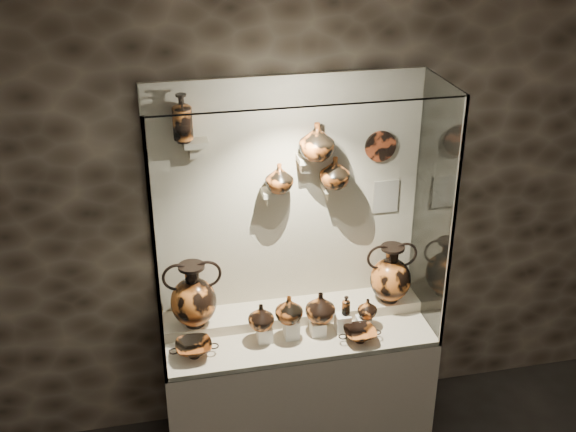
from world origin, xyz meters
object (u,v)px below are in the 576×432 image
object	(u,v)px
jug_e	(367,308)
lekythos_small	(346,304)
kylix_left	(194,348)
ovoid_vase_c	(335,172)
jug_b	(289,309)
kylix_right	(360,334)
ovoid_vase_b	(317,141)
amphora_left	(193,295)
amphora_right	(391,273)
lekythos_tall	(182,116)
jug_a	(261,316)
jug_c	(320,307)
ovoid_vase_a	(279,178)

from	to	relation	value
jug_e	lekythos_small	world-z (taller)	lekythos_small
kylix_left	ovoid_vase_c	size ratio (longest dim) A/B	1.45
jug_e	jug_b	bearing A→B (deg)	158.04
kylix_left	kylix_right	distance (m)	1.02
jug_e	ovoid_vase_b	size ratio (longest dim) A/B	0.58
amphora_left	amphora_right	size ratio (longest dim) A/B	1.07
kylix_left	lekythos_tall	world-z (taller)	lekythos_tall
jug_a	jug_b	bearing A→B (deg)	19.14
jug_c	kylix_left	size ratio (longest dim) A/B	0.70
lekythos_small	jug_b	bearing A→B (deg)	-170.54
kylix_right	ovoid_vase_a	world-z (taller)	ovoid_vase_a
kylix_left	jug_a	bearing A→B (deg)	24.73
jug_e	ovoid_vase_a	distance (m)	1.01
lekythos_tall	ovoid_vase_b	size ratio (longest dim) A/B	1.39
jug_c	lekythos_tall	distance (m)	1.44
jug_a	ovoid_vase_a	xyz separation A→B (m)	(0.17, 0.26, 0.79)
jug_a	kylix_left	xyz separation A→B (m)	(-0.42, -0.06, -0.13)
amphora_right	ovoid_vase_a	distance (m)	1.01
amphora_right	ovoid_vase_c	bearing A→B (deg)	169.65
amphora_left	jug_c	distance (m)	0.79
jug_b	jug_e	bearing A→B (deg)	-14.37
jug_e	lekythos_tall	size ratio (longest dim) A/B	0.42
kylix_left	ovoid_vase_b	world-z (taller)	ovoid_vase_b
jug_b	jug_c	bearing A→B (deg)	-7.96
amphora_left	ovoid_vase_a	xyz separation A→B (m)	(0.56, 0.09, 0.69)
lekythos_small	kylix_right	distance (m)	0.20
ovoid_vase_a	ovoid_vase_c	size ratio (longest dim) A/B	0.92
ovoid_vase_a	ovoid_vase_c	world-z (taller)	ovoid_vase_c
amphora_right	lekythos_small	size ratio (longest dim) A/B	2.77
jug_c	kylix_right	distance (m)	0.29
jug_b	ovoid_vase_a	bearing A→B (deg)	73.81
amphora_left	ovoid_vase_b	world-z (taller)	ovoid_vase_b
jug_e	ovoid_vase_a	size ratio (longest dim) A/B	0.73
jug_a	jug_b	size ratio (longest dim) A/B	0.94
jug_e	kylix_right	world-z (taller)	jug_e
jug_b	ovoid_vase_a	xyz separation A→B (m)	(-0.00, 0.27, 0.76)
ovoid_vase_b	ovoid_vase_c	distance (m)	0.25
lekythos_tall	jug_e	bearing A→B (deg)	-17.23
jug_c	lekythos_tall	bearing A→B (deg)	-174.98
amphora_left	kylix_right	world-z (taller)	amphora_left
kylix_right	ovoid_vase_a	size ratio (longest dim) A/B	1.44
ovoid_vase_a	jug_a	bearing A→B (deg)	-138.75
jug_c	ovoid_vase_c	distance (m)	0.84
jug_c	lekythos_small	size ratio (longest dim) A/B	1.35
amphora_left	lekythos_tall	bearing A→B (deg)	103.03
lekythos_tall	ovoid_vase_b	bearing A→B (deg)	-5.92
kylix_left	ovoid_vase_c	xyz separation A→B (m)	(0.93, 0.31, 0.93)
amphora_left	jug_a	world-z (taller)	amphora_left
kylix_right	ovoid_vase_a	bearing A→B (deg)	136.37
amphora_right	ovoid_vase_b	bearing A→B (deg)	173.59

